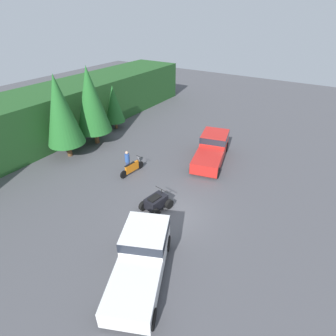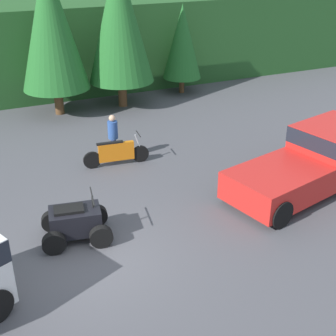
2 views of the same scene
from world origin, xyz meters
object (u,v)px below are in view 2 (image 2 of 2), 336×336
Objects in this scene: pickup_truck_red at (316,158)px; rider_person at (113,136)px; dirt_bike at (116,153)px; quad_atv at (76,223)px.

pickup_truck_red reaches higher than rider_person.
quad_atv reaches higher than dirt_bike.
pickup_truck_red reaches higher than quad_atv.
dirt_bike is 4.68m from quad_atv.
pickup_truck_red is 7.12m from rider_person.
pickup_truck_red is 3.37× the size of rider_person.
rider_person reaches higher than dirt_bike.
dirt_bike is (-5.48, 4.15, -0.53)m from pickup_truck_red.
rider_person is at bearing 69.87° from quad_atv.
pickup_truck_red is 2.90× the size of quad_atv.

